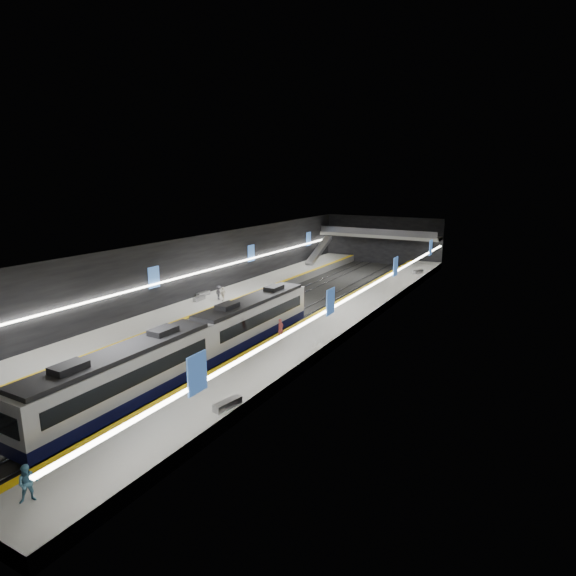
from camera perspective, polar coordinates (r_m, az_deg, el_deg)
The scene contains 26 objects.
ground at distance 52.47m, azimuth -1.32°, elevation -3.05°, with size 70.00×70.00×0.00m, color black.
ceiling at distance 50.81m, azimuth -1.37°, elevation 5.64°, with size 20.00×70.00×0.04m, color beige.
wall_left at distance 57.15m, azimuth -10.01°, elevation 2.23°, with size 0.04×70.00×8.00m, color black.
wall_right at distance 47.30m, azimuth 9.13°, elevation -0.03°, with size 0.04×70.00×8.00m, color black.
wall_back at distance 83.11m, azimuth 11.11°, elevation 5.58°, with size 20.00×0.04×8.00m, color black.
platform_left at distance 56.40m, azimuth -7.90°, elevation -1.49°, with size 5.00×70.00×1.00m, color slate.
tile_surface_left at distance 56.27m, azimuth -7.91°, elevation -0.99°, with size 5.00×70.00×0.02m, color #AAAAA5.
tactile_strip_left at distance 55.00m, azimuth -6.08°, elevation -1.26°, with size 0.60×70.00×0.02m, color yellow.
platform_right at distance 49.08m, azimuth 6.25°, elevation -3.68°, with size 5.00×70.00×1.00m, color slate.
tile_surface_right at distance 48.94m, azimuth 6.26°, elevation -3.11°, with size 5.00×70.00×0.02m, color #AAAAA5.
tactile_strip_right at distance 49.80m, azimuth 3.93°, elevation -2.76°, with size 0.60×70.00×0.02m, color yellow.
rails at distance 52.45m, azimuth -1.32°, elevation -2.99°, with size 6.52×70.00×0.12m.
train at distance 37.96m, azimuth -10.50°, elevation -6.25°, with size 2.69×30.04×3.60m.
ad_posters at distance 52.24m, azimuth -0.79°, elevation 1.96°, with size 19.94×53.50×2.20m.
cove_light_left at distance 57.06m, azimuth -9.84°, elevation 2.01°, with size 0.25×68.60×0.12m, color white.
cove_light_right at distance 47.41m, azimuth 8.90°, elevation -0.24°, with size 0.25×68.60×0.12m, color white.
mezzanine_bridge at distance 81.03m, azimuth 10.68°, elevation 6.15°, with size 20.00×3.00×1.50m.
escalator at distance 77.76m, azimuth 3.70°, elevation 4.47°, with size 1.20×8.00×0.60m, color #99999E.
bench_left_near at distance 54.83m, azimuth -10.49°, elevation -1.24°, with size 0.51×1.83×0.45m, color #99999E.
bench_left_far at distance 56.82m, azimuth -10.02°, elevation -0.70°, with size 0.52×1.88×0.46m, color #99999E.
bench_right_near at distance 30.06m, azimuth -7.18°, elevation -13.51°, with size 0.55×1.97×0.48m, color #99999E.
bench_right_far at distance 71.30m, azimuth 15.16°, elevation 1.87°, with size 0.54×1.95×0.48m, color #99999E.
passenger_right_a at distance 41.60m, azimuth -0.88°, elevation -4.82°, with size 0.60×0.40×1.65m, color #CF514D.
passenger_right_b at distance 24.80m, azimuth -28.44°, elevation -19.72°, with size 0.85×0.66×1.74m, color #5292B2.
passenger_left_a at distance 54.04m, azimuth -7.70°, elevation -0.72°, with size 0.93×0.39×1.59m, color silver.
passenger_left_b at distance 54.72m, azimuth -8.19°, elevation -0.55°, with size 1.04×0.60×1.61m, color #424149.
Camera 1 is at (25.73, -43.30, 14.71)m, focal length 30.00 mm.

